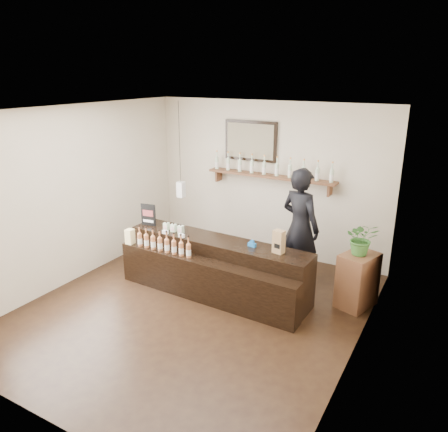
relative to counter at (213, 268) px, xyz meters
name	(u,v)px	position (x,y,z in m)	size (l,w,h in m)	color
ground	(194,309)	(0.02, -0.59, -0.40)	(5.00, 5.00, 0.00)	black
room_shell	(191,196)	(0.02, -0.59, 1.31)	(5.00, 5.00, 5.00)	beige
back_wall_decor	(257,160)	(-0.14, 1.79, 1.36)	(2.66, 0.96, 1.69)	brown
counter	(213,268)	(0.00, 0.00, 0.00)	(3.02, 0.91, 0.98)	black
promo_sign	(148,215)	(-1.31, 0.10, 0.63)	(0.26, 0.06, 0.37)	black
paper_bag	(279,242)	(1.02, 0.09, 0.61)	(0.17, 0.14, 0.33)	brown
tape_dispenser	(252,244)	(0.59, 0.11, 0.48)	(0.13, 0.07, 0.11)	#1860A8
side_cabinet	(357,280)	(2.02, 0.67, 0.01)	(0.56, 0.66, 0.81)	brown
potted_plant	(362,238)	(2.02, 0.67, 0.66)	(0.44, 0.38, 0.48)	#386D2B
shopkeeper	(301,220)	(1.01, 0.96, 0.68)	(0.78, 0.51, 2.15)	black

